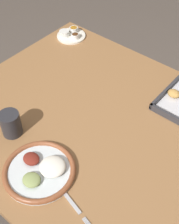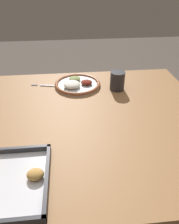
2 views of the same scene
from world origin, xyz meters
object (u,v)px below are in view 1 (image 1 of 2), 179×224
Objects in this scene: saucer_plate at (71,34)px; drinking_cup at (11,124)px; fork at (71,202)px; dinner_plate at (40,170)px.

drinking_cup is (0.28, -0.65, 0.04)m from saucer_plate.
drinking_cup is (-0.38, 0.08, 0.05)m from fork.
dinner_plate is 0.87m from saucer_plate.
fork is 0.99m from saucer_plate.
fork is 1.19× the size of saucer_plate.
fork is at bearing -47.71° from saucer_plate.
dinner_plate is 0.16m from fork.
drinking_cup reaches higher than fork.
saucer_plate is (-0.66, 0.73, 0.01)m from fork.
saucer_plate is at bearing 113.44° from drinking_cup.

